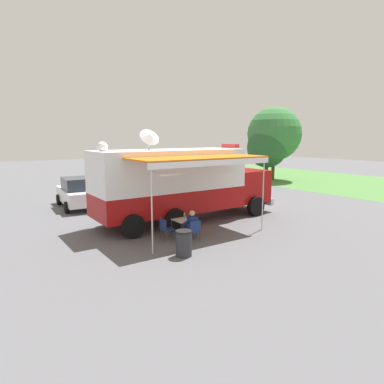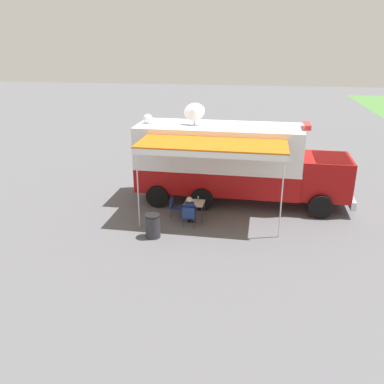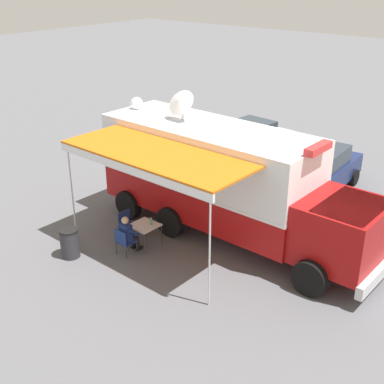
{
  "view_description": "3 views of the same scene",
  "coord_description": "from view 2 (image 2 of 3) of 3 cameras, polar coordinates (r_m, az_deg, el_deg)",
  "views": [
    {
      "loc": [
        13.24,
        -8.32,
        4.09
      ],
      "look_at": [
        1.56,
        0.15,
        1.7
      ],
      "focal_mm": 31.23,
      "sensor_mm": 36.0,
      "label": 1
    },
    {
      "loc": [
        17.67,
        1.48,
        7.05
      ],
      "look_at": [
        2.27,
        -0.85,
        1.2
      ],
      "focal_mm": 38.31,
      "sensor_mm": 36.0,
      "label": 2
    },
    {
      "loc": [
        12.19,
        9.18,
        8.12
      ],
      "look_at": [
        0.55,
        -0.23,
        1.4
      ],
      "focal_mm": 47.98,
      "sensor_mm": 36.0,
      "label": 3
    }
  ],
  "objects": [
    {
      "name": "command_truck",
      "position": [
        18.36,
        5.98,
        4.33
      ],
      "size": [
        5.0,
        9.55,
        4.53
      ],
      "color": "#9E0F0F",
      "rests_on": "ground"
    },
    {
      "name": "water_bottle",
      "position": [
        16.91,
        0.85,
        -0.97
      ],
      "size": [
        0.07,
        0.07,
        0.22
      ],
      "color": "#3F9959",
      "rests_on": "folding_table"
    },
    {
      "name": "lot_stripe",
      "position": [
        20.92,
        6.59,
        0.77
      ],
      "size": [
        0.24,
        4.8,
        0.01
      ],
      "primitive_type": "cube",
      "rotation": [
        0.0,
        0.0,
        -0.03
      ],
      "color": "silver",
      "rests_on": "ground"
    },
    {
      "name": "ground_plane",
      "position": [
        19.09,
        3.53,
        -1.12
      ],
      "size": [
        100.0,
        100.0,
        0.0
      ],
      "primitive_type": "plane",
      "color": "#5B5B60"
    },
    {
      "name": "car_behind_truck",
      "position": [
        24.96,
        -0.68,
        6.29
      ],
      "size": [
        4.35,
        2.31,
        1.76
      ],
      "color": "silver",
      "rests_on": "ground"
    },
    {
      "name": "trash_bin",
      "position": [
        15.48,
        -5.48,
        -4.72
      ],
      "size": [
        0.57,
        0.57,
        0.91
      ],
      "color": "#2D2D33",
      "rests_on": "ground"
    },
    {
      "name": "folding_chair_at_table",
      "position": [
        16.19,
        -0.43,
        -3.22
      ],
      "size": [
        0.49,
        0.49,
        0.87
      ],
      "color": "navy",
      "rests_on": "ground"
    },
    {
      "name": "seated_responder",
      "position": [
        16.31,
        -0.32,
        -2.51
      ],
      "size": [
        0.67,
        0.56,
        1.25
      ],
      "color": "navy",
      "rests_on": "ground"
    },
    {
      "name": "folding_table",
      "position": [
        16.84,
        0.32,
        -1.66
      ],
      "size": [
        0.82,
        0.82,
        0.73
      ],
      "color": "silver",
      "rests_on": "ground"
    },
    {
      "name": "folding_chair_beside_table",
      "position": [
        17.09,
        -2.47,
        -1.91
      ],
      "size": [
        0.49,
        0.49,
        0.87
      ],
      "color": "navy",
      "rests_on": "ground"
    },
    {
      "name": "car_far_corner",
      "position": [
        23.6,
        8.44,
        5.22
      ],
      "size": [
        4.29,
        2.19,
        1.76
      ],
      "color": "navy",
      "rests_on": "ground"
    }
  ]
}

